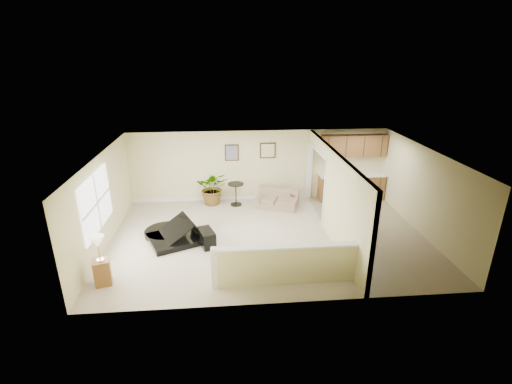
{
  "coord_description": "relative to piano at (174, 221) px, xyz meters",
  "views": [
    {
      "loc": [
        -1.18,
        -9.48,
        5.06
      ],
      "look_at": [
        -0.33,
        0.4,
        1.26
      ],
      "focal_mm": 26.0,
      "sensor_mm": 36.0,
      "label": 1
    }
  ],
  "objects": [
    {
      "name": "loveseat",
      "position": [
        3.22,
        2.11,
        -0.26
      ],
      "size": [
        1.68,
        1.28,
        0.8
      ],
      "rotation": [
        0.0,
        0.0,
        -0.39
      ],
      "color": "#988460",
      "rests_on": "floor"
    },
    {
      "name": "front_wall",
      "position": [
        2.68,
        -3.12,
        0.69
      ],
      "size": [
        9.0,
        0.04,
        2.5
      ],
      "primitive_type": "cube",
      "color": "beige",
      "rests_on": "floor"
    },
    {
      "name": "accent_table",
      "position": [
        1.82,
        2.35,
        -0.05
      ],
      "size": [
        0.55,
        0.55,
        0.79
      ],
      "color": "black",
      "rests_on": "floor"
    },
    {
      "name": "kitchen_cabinets",
      "position": [
        5.87,
        2.61,
        0.31
      ],
      "size": [
        2.36,
        0.65,
        2.33
      ],
      "color": "brown",
      "rests_on": "floor"
    },
    {
      "name": "piano_bench",
      "position": [
        0.92,
        -0.45,
        -0.33
      ],
      "size": [
        0.55,
        0.76,
        0.46
      ],
      "primitive_type": "cube",
      "rotation": [
        0.0,
        0.0,
        0.33
      ],
      "color": "black",
      "rests_on": "floor"
    },
    {
      "name": "ceiling",
      "position": [
        2.68,
        -0.12,
        1.94
      ],
      "size": [
        9.0,
        6.0,
        0.04
      ],
      "primitive_type": "cube",
      "color": "beige",
      "rests_on": "back_wall"
    },
    {
      "name": "kitchen_vinyl",
      "position": [
        5.83,
        -0.12,
        -0.56
      ],
      "size": [
        2.7,
        6.0,
        0.01
      ],
      "primitive_type": "cube",
      "color": "gray",
      "rests_on": "floor"
    },
    {
      "name": "interior_partition",
      "position": [
        4.48,
        0.14,
        0.66
      ],
      "size": [
        0.18,
        5.99,
        2.5
      ],
      "color": "beige",
      "rests_on": "floor"
    },
    {
      "name": "floor",
      "position": [
        2.68,
        -0.12,
        -0.56
      ],
      "size": [
        9.0,
        9.0,
        0.0
      ],
      "primitive_type": "plane",
      "color": "#B4A38C",
      "rests_on": "ground"
    },
    {
      "name": "right_wall",
      "position": [
        7.18,
        -0.12,
        0.69
      ],
      "size": [
        0.04,
        6.0,
        2.5
      ],
      "primitive_type": "cube",
      "color": "beige",
      "rests_on": "floor"
    },
    {
      "name": "wall_mirror",
      "position": [
        2.98,
        2.85,
        1.24
      ],
      "size": [
        0.55,
        0.04,
        0.55
      ],
      "color": "#352313",
      "rests_on": "back_wall"
    },
    {
      "name": "lamp_stand",
      "position": [
        -1.4,
        -2.06,
        -0.04
      ],
      "size": [
        0.44,
        0.44,
        1.22
      ],
      "color": "brown",
      "rests_on": "floor"
    },
    {
      "name": "left_window",
      "position": [
        -1.81,
        -0.62,
        0.89
      ],
      "size": [
        0.05,
        2.15,
        1.45
      ],
      "primitive_type": "cube",
      "color": "white",
      "rests_on": "left_wall"
    },
    {
      "name": "piano",
      "position": [
        0.0,
        0.0,
        0.0
      ],
      "size": [
        2.03,
        1.99,
        1.35
      ],
      "rotation": [
        0.0,
        0.0,
        0.41
      ],
      "color": "black",
      "rests_on": "floor"
    },
    {
      "name": "palm_plant",
      "position": [
        1.04,
        2.53,
        0.03
      ],
      "size": [
        1.14,
        1.01,
        1.2
      ],
      "color": "black",
      "rests_on": "floor"
    },
    {
      "name": "back_wall",
      "position": [
        2.68,
        2.88,
        0.69
      ],
      "size": [
        9.0,
        0.04,
        2.5
      ],
      "primitive_type": "cube",
      "color": "beige",
      "rests_on": "floor"
    },
    {
      "name": "wall_art_left",
      "position": [
        1.73,
        2.85,
        1.19
      ],
      "size": [
        0.48,
        0.04,
        0.58
      ],
      "color": "#352313",
      "rests_on": "back_wall"
    },
    {
      "name": "pony_half_wall",
      "position": [
        2.75,
        -2.42,
        -0.04
      ],
      "size": [
        3.42,
        0.22,
        1.0
      ],
      "color": "beige",
      "rests_on": "floor"
    },
    {
      "name": "small_plant",
      "position": [
        3.78,
        2.11,
        -0.34
      ],
      "size": [
        0.37,
        0.37,
        0.51
      ],
      "color": "black",
      "rests_on": "floor"
    },
    {
      "name": "left_wall",
      "position": [
        -1.82,
        -0.12,
        0.69
      ],
      "size": [
        0.04,
        6.0,
        2.5
      ],
      "primitive_type": "cube",
      "color": "beige",
      "rests_on": "floor"
    }
  ]
}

